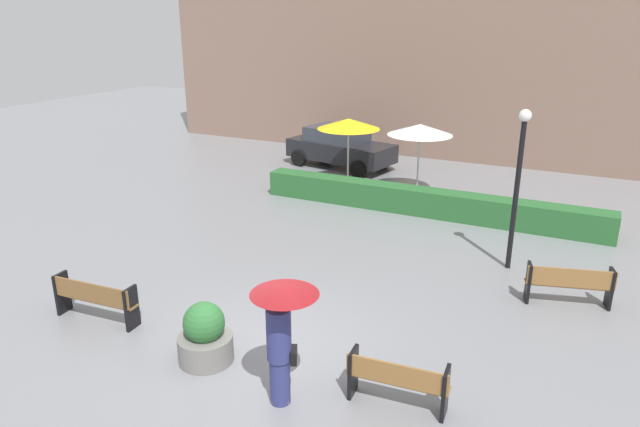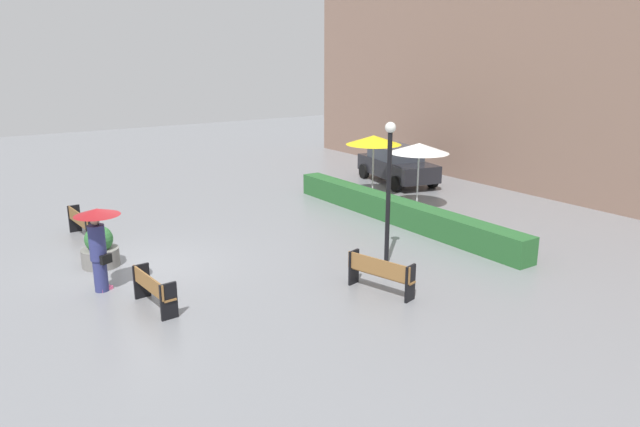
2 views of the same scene
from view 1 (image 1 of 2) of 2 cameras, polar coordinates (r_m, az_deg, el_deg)
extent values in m
plane|color=gray|center=(10.92, -5.21, -12.83)|extent=(60.00, 60.00, 0.00)
cube|color=olive|center=(13.13, 23.31, -6.48)|extent=(1.73, 0.70, 0.04)
cube|color=olive|center=(12.92, 23.57, -5.86)|extent=(1.67, 0.50, 0.40)
cube|color=black|center=(12.95, 19.85, -6.40)|extent=(0.15, 0.35, 0.86)
cube|color=black|center=(13.33, 26.71, -6.65)|extent=(0.15, 0.35, 0.86)
cube|color=brown|center=(12.30, -21.18, -7.90)|extent=(1.86, 0.40, 0.04)
cube|color=brown|center=(12.11, -21.79, -7.26)|extent=(1.84, 0.18, 0.40)
cube|color=black|center=(12.86, -24.09, -7.16)|extent=(0.09, 0.37, 0.86)
cube|color=black|center=(11.76, -18.11, -8.88)|extent=(0.09, 0.37, 0.86)
cube|color=olive|center=(9.32, 7.73, -15.99)|extent=(1.59, 0.40, 0.04)
cube|color=olive|center=(9.07, 7.53, -15.50)|extent=(1.57, 0.16, 0.36)
cube|color=black|center=(9.47, 3.28, -15.35)|extent=(0.09, 0.38, 0.81)
cube|color=black|center=(9.21, 12.27, -16.94)|extent=(0.09, 0.38, 0.81)
cylinder|color=navy|center=(9.33, -3.97, -16.11)|extent=(0.32, 0.32, 0.78)
cube|color=#F2598C|center=(9.58, -3.90, -17.61)|extent=(0.37, 0.40, 0.08)
cylinder|color=navy|center=(8.88, -4.09, -11.82)|extent=(0.38, 0.38, 0.85)
sphere|color=tan|center=(8.62, -4.18, -8.81)|extent=(0.21, 0.21, 0.21)
cube|color=black|center=(9.08, -2.60, -13.79)|extent=(0.21, 0.30, 0.22)
cylinder|color=black|center=(8.72, -3.48, -10.12)|extent=(0.02, 0.02, 0.90)
cone|color=maroon|center=(8.51, -3.54, -7.48)|extent=(1.04, 1.04, 0.16)
cylinder|color=slate|center=(10.53, -11.21, -12.90)|extent=(0.96, 0.96, 0.48)
sphere|color=#2D6B33|center=(10.28, -11.39, -10.51)|extent=(0.72, 0.72, 0.72)
cylinder|color=black|center=(14.01, 18.76, 1.52)|extent=(0.12, 0.12, 3.53)
sphere|color=white|center=(13.60, 19.61, 9.10)|extent=(0.28, 0.28, 0.28)
cylinder|color=silver|center=(19.99, 2.79, 5.69)|extent=(0.06, 0.06, 2.24)
cone|color=yellow|center=(19.76, 2.84, 8.85)|extent=(2.14, 2.14, 0.35)
cylinder|color=silver|center=(19.20, 9.67, 4.88)|extent=(0.06, 0.06, 2.25)
cone|color=white|center=(18.96, 9.85, 8.17)|extent=(2.10, 2.10, 0.35)
cube|color=#28602D|center=(17.68, 10.38, 1.13)|extent=(10.48, 0.70, 0.78)
cube|color=#846656|center=(24.36, 15.15, 16.81)|extent=(28.00, 1.20, 10.07)
cube|color=black|center=(22.84, 2.07, 6.25)|extent=(4.46, 2.54, 0.70)
cube|color=#333842|center=(22.83, 1.68, 7.85)|extent=(2.47, 2.01, 0.55)
cylinder|color=black|center=(22.87, 6.27, 5.26)|extent=(0.67, 0.34, 0.64)
cylinder|color=black|center=(21.44, 3.81, 4.40)|extent=(0.67, 0.34, 0.64)
cylinder|color=black|center=(24.43, 0.53, 6.27)|extent=(0.67, 0.34, 0.64)
cylinder|color=black|center=(23.10, -2.10, 5.50)|extent=(0.67, 0.34, 0.64)
camera|label=2|loc=(10.35, 94.90, -3.57)|focal=32.83mm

